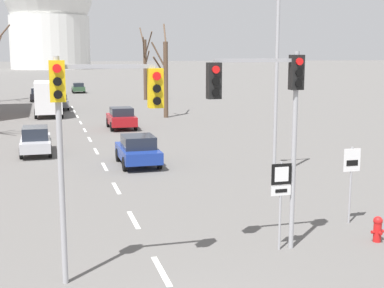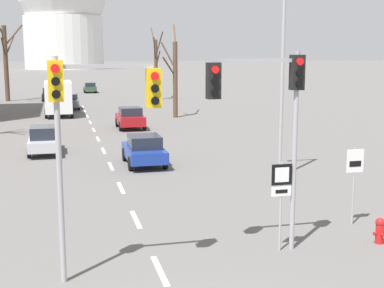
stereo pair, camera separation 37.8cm
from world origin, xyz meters
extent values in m
cube|color=silver|center=(0.00, 4.18, 0.00)|extent=(0.16, 2.00, 0.01)
cube|color=silver|center=(0.00, 8.68, 0.00)|extent=(0.16, 2.00, 0.01)
cube|color=silver|center=(0.00, 13.18, 0.00)|extent=(0.16, 2.00, 0.01)
cube|color=silver|center=(0.00, 17.68, 0.00)|extent=(0.16, 2.00, 0.01)
cube|color=silver|center=(0.00, 22.18, 0.00)|extent=(0.16, 2.00, 0.01)
cube|color=silver|center=(0.00, 26.68, 0.00)|extent=(0.16, 2.00, 0.01)
cube|color=silver|center=(0.00, 31.18, 0.00)|extent=(0.16, 2.00, 0.01)
cube|color=silver|center=(0.00, 35.68, 0.00)|extent=(0.16, 2.00, 0.01)
cube|color=silver|center=(0.00, 40.18, 0.00)|extent=(0.16, 2.00, 0.01)
cube|color=silver|center=(0.00, 44.68, 0.00)|extent=(0.16, 2.00, 0.01)
cube|color=silver|center=(0.00, 49.18, 0.00)|extent=(0.16, 2.00, 0.01)
cylinder|color=#9E9EA3|center=(4.00, 4.83, 2.83)|extent=(0.14, 0.14, 5.66)
cube|color=black|center=(4.00, 4.83, 5.08)|extent=(0.36, 0.28, 0.96)
cylinder|color=red|center=(4.00, 4.66, 5.38)|extent=(0.20, 0.06, 0.20)
cylinder|color=black|center=(4.00, 4.66, 5.08)|extent=(0.20, 0.06, 0.20)
cylinder|color=black|center=(4.00, 4.66, 4.79)|extent=(0.20, 0.06, 0.20)
cube|color=#9E9EA3|center=(2.81, 4.83, 5.41)|extent=(2.39, 0.10, 0.10)
cube|color=black|center=(1.61, 4.83, 4.88)|extent=(0.36, 0.28, 0.96)
cylinder|color=red|center=(1.61, 4.66, 5.18)|extent=(0.20, 0.06, 0.20)
cylinder|color=black|center=(1.61, 4.66, 4.88)|extent=(0.20, 0.06, 0.20)
cylinder|color=black|center=(1.61, 4.66, 4.59)|extent=(0.20, 0.06, 0.20)
cylinder|color=#9E9EA3|center=(-2.44, 4.09, 2.77)|extent=(0.14, 0.14, 5.54)
cube|color=yellow|center=(-2.44, 4.09, 4.96)|extent=(0.36, 0.28, 0.96)
cylinder|color=red|center=(-2.44, 3.92, 5.26)|extent=(0.20, 0.06, 0.20)
cylinder|color=black|center=(-2.44, 3.92, 4.96)|extent=(0.20, 0.06, 0.20)
cylinder|color=black|center=(-2.44, 3.92, 4.67)|extent=(0.20, 0.06, 0.20)
cube|color=#9E9EA3|center=(-1.28, 4.09, 5.29)|extent=(2.32, 0.10, 0.10)
cube|color=yellow|center=(-0.12, 4.09, 4.76)|extent=(0.36, 0.28, 0.96)
cylinder|color=red|center=(-0.12, 3.92, 5.06)|extent=(0.20, 0.06, 0.20)
cylinder|color=black|center=(-0.12, 3.92, 4.76)|extent=(0.20, 0.06, 0.20)
cylinder|color=black|center=(-0.12, 3.92, 4.47)|extent=(0.20, 0.06, 0.20)
cylinder|color=#9E9EA3|center=(3.61, 4.79, 1.30)|extent=(0.07, 0.07, 2.59)
cube|color=black|center=(3.61, 4.77, 2.24)|extent=(0.60, 0.03, 0.60)
cube|color=white|center=(3.61, 4.75, 2.24)|extent=(0.42, 0.01, 0.42)
cube|color=white|center=(3.61, 4.77, 1.76)|extent=(0.60, 0.03, 0.28)
cube|color=black|center=(3.61, 4.75, 1.76)|extent=(0.36, 0.01, 0.10)
cylinder|color=#9E9EA3|center=(6.89, 6.44, 1.29)|extent=(0.07, 0.07, 2.58)
cube|color=white|center=(6.89, 6.42, 2.15)|extent=(0.60, 0.03, 0.76)
cube|color=black|center=(6.89, 6.40, 2.06)|extent=(0.42, 0.01, 0.19)
cylinder|color=red|center=(6.73, 4.61, 0.29)|extent=(0.24, 0.24, 0.57)
sphere|color=red|center=(6.73, 4.61, 0.65)|extent=(0.28, 0.28, 0.28)
cylinder|color=red|center=(6.57, 4.61, 0.32)|extent=(0.08, 0.10, 0.10)
cylinder|color=red|center=(6.89, 4.61, 0.32)|extent=(0.08, 0.10, 0.10)
cylinder|color=red|center=(6.73, 4.45, 0.32)|extent=(0.10, 0.08, 0.10)
cylinder|color=#9E9EA3|center=(7.28, 13.39, 4.61)|extent=(0.16, 0.16, 9.23)
cube|color=#2D4C33|center=(1.98, 70.55, 0.61)|extent=(1.72, 3.82, 0.60)
cube|color=#1E232D|center=(1.98, 70.36, 1.18)|extent=(1.46, 1.83, 0.54)
cylinder|color=black|center=(1.17, 71.73, 0.31)|extent=(0.18, 0.63, 0.63)
cylinder|color=black|center=(2.79, 71.73, 0.31)|extent=(0.18, 0.63, 0.63)
cylinder|color=black|center=(1.17, 69.36, 0.31)|extent=(0.18, 0.63, 0.63)
cylinder|color=black|center=(2.79, 69.36, 0.31)|extent=(0.18, 0.63, 0.63)
cube|color=navy|center=(1.69, 17.67, 0.63)|extent=(1.82, 3.96, 0.58)
cube|color=#1E232D|center=(1.69, 17.47, 1.23)|extent=(1.54, 1.90, 0.62)
cylinder|color=black|center=(0.83, 18.89, 0.34)|extent=(0.18, 0.69, 0.69)
cylinder|color=black|center=(2.55, 18.89, 0.34)|extent=(0.18, 0.69, 0.69)
cylinder|color=black|center=(0.83, 16.44, 0.34)|extent=(0.18, 0.69, 0.69)
cylinder|color=black|center=(2.55, 16.44, 0.34)|extent=(0.18, 0.69, 0.69)
cube|color=#B7B7BC|center=(-3.35, 22.22, 0.62)|extent=(1.61, 4.18, 0.56)
cube|color=#1E232D|center=(-3.35, 22.01, 1.23)|extent=(1.37, 2.01, 0.67)
cylinder|color=black|center=(-4.10, 23.52, 0.34)|extent=(0.18, 0.68, 0.68)
cylinder|color=black|center=(-2.59, 23.52, 0.34)|extent=(0.18, 0.68, 0.68)
cylinder|color=black|center=(-4.10, 20.93, 0.34)|extent=(0.18, 0.68, 0.68)
cylinder|color=black|center=(-2.59, 20.93, 0.34)|extent=(0.18, 0.68, 0.68)
cube|color=black|center=(-3.58, 57.82, 0.65)|extent=(1.62, 4.30, 0.65)
cube|color=#1E232D|center=(-3.58, 57.61, 1.29)|extent=(1.38, 2.06, 0.62)
cylinder|color=black|center=(-4.34, 59.15, 0.33)|extent=(0.18, 0.66, 0.66)
cylinder|color=black|center=(-2.82, 59.15, 0.33)|extent=(0.18, 0.66, 0.66)
cylinder|color=black|center=(-4.34, 56.49, 0.33)|extent=(0.18, 0.66, 0.66)
cylinder|color=black|center=(-2.82, 56.49, 0.33)|extent=(0.18, 0.66, 0.66)
cube|color=maroon|center=(2.74, 31.18, 0.69)|extent=(1.87, 3.84, 0.68)
cube|color=#1E232D|center=(2.74, 30.98, 1.33)|extent=(1.59, 1.84, 0.61)
cylinder|color=black|center=(1.86, 32.37, 0.35)|extent=(0.18, 0.69, 0.69)
cylinder|color=black|center=(3.62, 32.37, 0.35)|extent=(0.18, 0.69, 0.69)
cylinder|color=black|center=(1.86, 29.99, 0.35)|extent=(0.18, 0.69, 0.69)
cylinder|color=black|center=(3.62, 29.99, 0.35)|extent=(0.18, 0.69, 0.69)
cube|color=slate|center=(-1.40, 47.09, 0.69)|extent=(1.80, 4.23, 0.73)
cube|color=#1E232D|center=(-1.40, 46.88, 1.32)|extent=(1.53, 2.03, 0.53)
cylinder|color=black|center=(-2.25, 48.40, 0.32)|extent=(0.18, 0.64, 0.64)
cylinder|color=black|center=(-0.55, 48.40, 0.32)|extent=(0.18, 0.64, 0.64)
cylinder|color=black|center=(-2.25, 45.78, 0.32)|extent=(0.18, 0.64, 0.64)
cylinder|color=black|center=(-0.55, 45.78, 0.32)|extent=(0.18, 0.64, 0.64)
cube|color=#333842|center=(-2.47, 44.35, 1.49)|extent=(2.20, 2.00, 2.10)
cube|color=white|center=(-2.47, 40.75, 1.79)|extent=(2.30, 5.20, 2.70)
cylinder|color=black|center=(-3.57, 44.35, 0.44)|extent=(0.24, 0.88, 0.88)
cylinder|color=black|center=(-1.37, 44.35, 0.44)|extent=(0.24, 0.88, 0.88)
cylinder|color=black|center=(-3.57, 39.32, 0.44)|extent=(0.24, 0.88, 0.88)
cylinder|color=black|center=(-1.37, 39.32, 0.44)|extent=(0.24, 0.88, 0.88)
cylinder|color=brown|center=(9.19, 56.12, 3.64)|extent=(0.42, 0.42, 7.29)
cylinder|color=brown|center=(8.81, 54.80, 6.32)|extent=(0.76, 2.77, 2.55)
cylinder|color=brown|center=(9.44, 55.00, 6.80)|extent=(0.58, 2.35, 2.82)
cylinder|color=brown|center=(9.10, 57.24, 7.51)|extent=(0.31, 2.35, 2.63)
cylinder|color=brown|center=(9.31, 55.32, 4.99)|extent=(0.35, 1.71, 1.98)
cylinder|color=brown|center=(-8.39, 58.42, 4.43)|extent=(0.54, 0.54, 8.86)
cylinder|color=brown|center=(-7.38, 58.82, 7.75)|extent=(2.15, 1.06, 2.60)
cylinder|color=brown|center=(-8.44, 57.08, 6.43)|extent=(0.25, 2.79, 2.09)
cylinder|color=brown|center=(-7.91, 59.39, 6.52)|extent=(1.02, 2.13, 2.42)
cylinder|color=brown|center=(7.58, 37.38, 3.32)|extent=(0.40, 0.40, 6.63)
cylinder|color=brown|center=(7.86, 38.77, 7.10)|extent=(0.57, 2.89, 2.42)
cylinder|color=brown|center=(6.91, 36.90, 4.52)|extent=(1.39, 1.16, 1.75)
cylinder|color=brown|center=(7.01, 37.62, 5.44)|extent=(1.25, 0.63, 2.38)
cylinder|color=silver|center=(0.00, 197.79, 9.58)|extent=(28.75, 28.75, 19.16)
camera|label=1|loc=(-2.72, -8.74, 5.59)|focal=50.00mm
camera|label=2|loc=(-2.36, -8.83, 5.59)|focal=50.00mm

